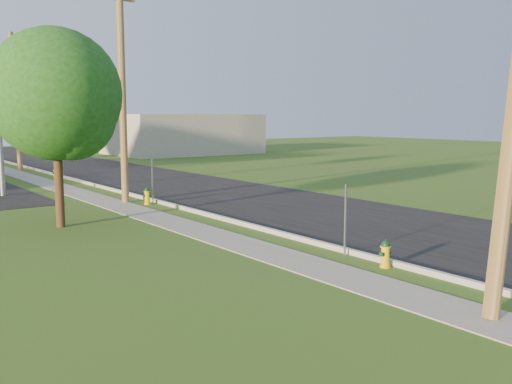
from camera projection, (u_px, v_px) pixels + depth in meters
ground_plane at (476, 295)px, 12.32m from camera, size 140.00×140.00×0.00m
road at (316, 212)px, 22.94m from camera, size 8.00×120.00×0.02m
curb at (234, 221)px, 20.57m from camera, size 0.15×120.00×0.15m
sidewalk at (192, 229)px, 19.54m from camera, size 1.50×120.00×0.03m
utility_pole_mid at (122, 90)px, 24.84m from camera, size 1.40×0.32×9.80m
utility_pole_far at (16, 102)px, 39.19m from camera, size 1.40×0.32×9.50m
sign_post_near at (345, 220)px, 15.68m from camera, size 0.05×0.04×2.00m
sign_post_mid at (152, 181)px, 25.07m from camera, size 0.05×0.04×2.00m
sign_post_far at (62, 163)px, 34.79m from camera, size 0.05×0.04×2.00m
distant_building at (182, 134)px, 58.51m from camera, size 14.00×10.00×4.00m
tree_verge at (59, 100)px, 19.35m from camera, size 4.51×4.51×6.84m
hydrant_near at (385, 254)px, 14.55m from camera, size 0.37×0.33×0.73m
hydrant_mid at (147, 196)px, 24.90m from camera, size 0.40×0.36×0.77m
hydrant_far at (55, 173)px, 35.20m from camera, size 0.36×0.32×0.70m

